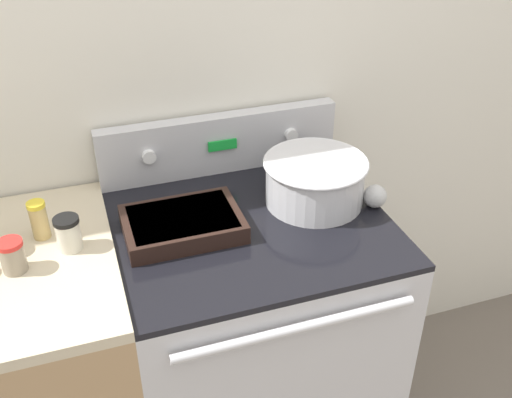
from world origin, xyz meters
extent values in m
cube|color=silver|center=(0.00, 0.70, 1.25)|extent=(8.00, 0.05, 2.50)
cube|color=#BCBCC1|center=(0.00, 0.33, 0.47)|extent=(0.75, 0.67, 0.93)
cube|color=black|center=(0.00, 0.33, 0.94)|extent=(0.75, 0.67, 0.02)
cylinder|color=silver|center=(0.00, -0.02, 0.87)|extent=(0.62, 0.02, 0.02)
cube|color=#BCBCC1|center=(0.00, 0.64, 1.04)|extent=(0.75, 0.05, 0.19)
cylinder|color=white|center=(-0.23, 0.61, 1.05)|extent=(0.04, 0.02, 0.04)
cylinder|color=white|center=(0.23, 0.61, 1.05)|extent=(0.04, 0.02, 0.04)
cube|color=green|center=(0.00, 0.61, 1.05)|extent=(0.09, 0.01, 0.03)
cube|color=tan|center=(-0.63, 0.33, 0.47)|extent=(0.51, 0.67, 0.93)
cube|color=beige|center=(-0.63, 0.33, 0.95)|extent=(0.51, 0.67, 0.03)
cylinder|color=silver|center=(0.21, 0.37, 1.02)|extent=(0.28, 0.28, 0.13)
torus|color=silver|center=(0.21, 0.37, 1.08)|extent=(0.30, 0.30, 0.01)
cylinder|color=beige|center=(0.21, 0.37, 1.07)|extent=(0.26, 0.26, 0.02)
cube|color=black|center=(-0.19, 0.35, 0.98)|extent=(0.31, 0.22, 0.05)
cube|color=beige|center=(-0.19, 0.35, 0.99)|extent=(0.27, 0.19, 0.03)
cylinder|color=#B7B7B7|center=(0.36, 0.44, 0.96)|extent=(0.01, 0.28, 0.01)
sphere|color=#B7B7B7|center=(0.36, 0.29, 0.98)|extent=(0.07, 0.07, 0.07)
cylinder|color=beige|center=(-0.48, 0.35, 1.00)|extent=(0.06, 0.06, 0.08)
cylinder|color=black|center=(-0.48, 0.35, 1.05)|extent=(0.07, 0.07, 0.01)
cylinder|color=tan|center=(-0.55, 0.43, 1.01)|extent=(0.04, 0.04, 0.09)
cylinder|color=yellow|center=(-0.55, 0.43, 1.06)|extent=(0.05, 0.05, 0.01)
cylinder|color=gray|center=(-0.61, 0.30, 1.00)|extent=(0.06, 0.06, 0.07)
cylinder|color=red|center=(-0.61, 0.30, 1.04)|extent=(0.06, 0.06, 0.01)
camera|label=1|loc=(-0.43, -0.96, 1.89)|focal=42.00mm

